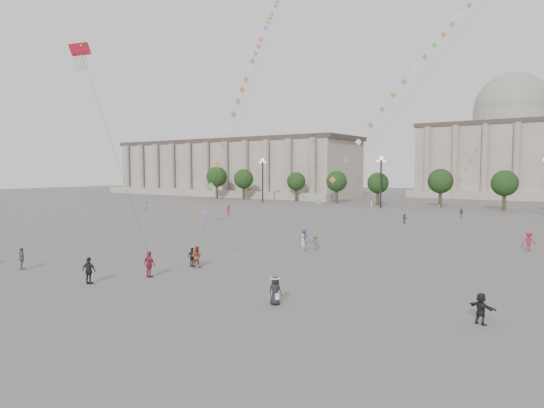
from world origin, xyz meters
The scene contains 26 objects.
ground centered at (0.00, 0.00, 0.00)m, with size 360.00×360.00×0.00m, color #5D5A58.
hall_west centered at (-75.00, 93.89, 8.43)m, with size 84.00×26.22×17.20m.
hall_central centered at (0.00, 129.22, 14.23)m, with size 48.30×34.30×35.50m.
tree_row centered at (0.00, 78.00, 5.39)m, with size 137.12×5.12×8.00m.
lamp_post_far_west centered at (-45.00, 70.00, 7.35)m, with size 2.00×0.90×10.65m.
lamp_post_mid_west centered at (-15.00, 70.00, 7.35)m, with size 2.00×0.90×10.65m.
person_crowd_0 centered at (3.50, 59.32, 0.74)m, with size 0.87×0.36×1.48m, color navy.
person_crowd_1 centered at (-49.66, 38.24, 0.96)m, with size 0.93×0.72×1.91m, color #AEAEAA.
person_crowd_2 centered at (-28.96, 38.02, 0.97)m, with size 1.25×0.72×1.94m, color #A02B43.
person_crowd_3 centered at (18.32, 1.49, 0.81)m, with size 1.51×0.48×1.63m, color black.
person_crowd_4 centered at (-1.75, 64.83, 0.78)m, with size 1.44×0.46×1.56m, color silver.
person_crowd_6 centered at (-0.03, 16.69, 0.75)m, with size 0.98×0.56×1.51m, color #58575C.
person_crowd_8 centered at (17.31, 27.85, 0.96)m, with size 1.24×0.71×1.92m, color maroon.
person_crowd_10 centered at (-16.12, 68.00, 0.77)m, with size 0.56×0.37×1.54m, color white.
person_crowd_12 centered at (-0.76, 44.12, 0.74)m, with size 1.38×0.44×1.49m, color #595A5D.
person_crowd_13 centered at (-0.23, 14.68, 0.89)m, with size 0.65×0.43×1.79m, color #B5B5B0.
tourist_0 centered at (-3.91, -0.87, 0.97)m, with size 1.13×0.47×1.94m, color maroon.
tourist_1 centered at (-4.07, 3.74, 0.79)m, with size 0.93×0.39×1.58m, color black.
tourist_3 centered at (-14.34, -4.73, 0.88)m, with size 1.03×0.43×1.76m, color slate.
tourist_4 centered at (-5.70, -4.64, 0.93)m, with size 1.10×0.46×1.87m, color black.
kite_flyer_0 centered at (-3.63, 3.77, 0.88)m, with size 0.85×0.66×1.75m, color #9A402A.
kite_flyer_1 centered at (-2.55, 18.79, 0.82)m, with size 1.06×0.61×1.64m, color navy.
hat_person centered at (7.70, -1.54, 0.88)m, with size 0.85×0.60×1.69m.
dragon_kite centered at (-16.34, 2.36, 17.91)m, with size 7.44×2.14×21.55m.
kite_train_west centered at (-16.98, 29.70, 23.05)m, with size 25.33×47.96×68.17m.
kite_train_mid centered at (5.23, 44.25, 26.62)m, with size 15.17×47.41×68.45m.
Camera 1 is at (23.39, -24.44, 7.86)m, focal length 32.00 mm.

